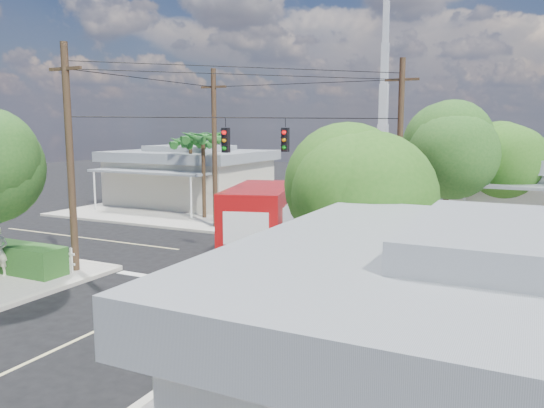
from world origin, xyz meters
The scene contains 17 objects.
ground centered at (0.00, 0.00, 0.00)m, with size 120.00×120.00×0.00m, color black.
sidewalk_ne centered at (10.88, 10.88, 0.07)m, with size 14.12×14.12×0.14m.
sidewalk_nw centered at (-10.88, 10.88, 0.07)m, with size 14.12×14.12×0.14m.
road_markings centered at (0.00, -1.47, 0.01)m, with size 32.00×32.00×0.01m.
building_nw centered at (-12.00, 12.46, 2.22)m, with size 10.80×10.20×4.30m.
radio_tower centered at (0.50, 20.00, 5.64)m, with size 0.80×0.80×17.00m.
tree_ne_front centered at (7.21, 6.76, 4.77)m, with size 4.21×4.14×6.66m.
tree_ne_back centered at (9.81, 8.96, 4.19)m, with size 3.77×3.66×5.82m.
tree_se centered at (7.01, -7.24, 4.04)m, with size 3.67×3.54×5.62m.
palm_nw_front centered at (-7.50, 7.50, 5.04)m, with size 3.01×3.08×5.59m.
palm_nw_back centered at (-9.50, 9.00, 4.67)m, with size 3.01×3.08×5.19m.
utility_poles centered at (-1.58, 1.60, 4.67)m, with size 12.00×10.68×9.00m.
picket_fence centered at (-7.80, -5.60, 0.68)m, with size 5.94×0.06×1.00m.
hedge_sw centered at (-8.00, -6.40, 0.69)m, with size 6.20×1.20×1.10m, color #254E1D.
vending_boxes centered at (6.50, 6.20, 0.69)m, with size 1.90×0.50×1.10m.
delivery_truck centered at (0.66, -0.12, 1.70)m, with size 4.33×8.06×3.35m.
parked_car centered at (11.43, 3.25, 0.83)m, with size 2.75×5.97×1.66m, color silver.
Camera 1 is at (10.99, -20.19, 5.82)m, focal length 35.00 mm.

